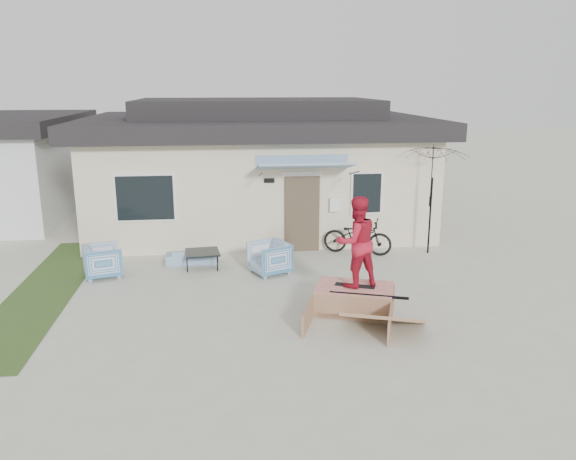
{
  "coord_description": "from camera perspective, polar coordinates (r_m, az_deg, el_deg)",
  "views": [
    {
      "loc": [
        -1.14,
        -10.68,
        4.54
      ],
      "look_at": [
        0.3,
        1.8,
        1.3
      ],
      "focal_mm": 35.56,
      "sensor_mm": 36.0,
      "label": 1
    }
  ],
  "objects": [
    {
      "name": "ground",
      "position": [
        11.66,
        -0.45,
        -8.45
      ],
      "size": [
        90.0,
        90.0,
        0.0
      ],
      "primitive_type": "plane",
      "color": "#B0B09F",
      "rests_on": "ground"
    },
    {
      "name": "skater",
      "position": [
        11.48,
        6.85,
        -1.03
      ],
      "size": [
        1.06,
        0.92,
        1.85
      ],
      "primitive_type": "imported",
      "rotation": [
        0.0,
        0.0,
        3.41
      ],
      "color": "#B5182E",
      "rests_on": "skateboard"
    },
    {
      "name": "house",
      "position": [
        18.88,
        -3.09,
        6.53
      ],
      "size": [
        10.8,
        8.49,
        4.1
      ],
      "color": "beige",
      "rests_on": "ground"
    },
    {
      "name": "loveseat",
      "position": [
        14.99,
        -9.62,
        -2.34
      ],
      "size": [
        1.33,
        0.42,
        0.52
      ],
      "primitive_type": "imported",
      "rotation": [
        0.0,
        0.0,
        3.17
      ],
      "color": "teal",
      "rests_on": "ground"
    },
    {
      "name": "skate_ramp",
      "position": [
        11.82,
        6.64,
        -6.87
      ],
      "size": [
        2.14,
        2.46,
        0.52
      ],
      "primitive_type": null,
      "rotation": [
        0.0,
        0.0,
        -0.34
      ],
      "color": "#8C6448",
      "rests_on": "ground"
    },
    {
      "name": "skateboard",
      "position": [
        11.77,
        6.71,
        -5.5
      ],
      "size": [
        0.83,
        0.51,
        0.05
      ],
      "primitive_type": "cube",
      "rotation": [
        0.0,
        0.0,
        -0.41
      ],
      "color": "black",
      "rests_on": "skate_ramp"
    },
    {
      "name": "patio_umbrella",
      "position": [
        15.8,
        14.17,
        3.85
      ],
      "size": [
        1.99,
        1.86,
        2.2
      ],
      "color": "black",
      "rests_on": "ground"
    },
    {
      "name": "bicycle",
      "position": [
        15.62,
        6.97,
        -0.25
      ],
      "size": [
        1.98,
        1.34,
        1.2
      ],
      "primitive_type": "imported",
      "rotation": [
        0.0,
        0.0,
        1.16
      ],
      "color": "black",
      "rests_on": "ground"
    },
    {
      "name": "grass_strip",
      "position": [
        14.06,
        -23.08,
        -5.56
      ],
      "size": [
        1.4,
        8.0,
        0.01
      ],
      "primitive_type": "cube",
      "color": "#2D441D",
      "rests_on": "ground"
    },
    {
      "name": "coffee_table",
      "position": [
        14.65,
        -8.52,
        -2.91
      ],
      "size": [
        0.92,
        0.92,
        0.41
      ],
      "primitive_type": "cube",
      "rotation": [
        0.0,
        0.0,
        0.11
      ],
      "color": "black",
      "rests_on": "ground"
    },
    {
      "name": "armchair_right",
      "position": [
        13.94,
        -1.87,
        -2.66
      ],
      "size": [
        1.07,
        1.1,
        0.88
      ],
      "primitive_type": "imported",
      "rotation": [
        0.0,
        0.0,
        -1.15
      ],
      "color": "teal",
      "rests_on": "ground"
    },
    {
      "name": "armchair_left",
      "position": [
        14.42,
        -18.04,
        -2.82
      ],
      "size": [
        1.0,
        1.03,
        0.87
      ],
      "primitive_type": "imported",
      "rotation": [
        0.0,
        0.0,
        1.86
      ],
      "color": "teal",
      "rests_on": "ground"
    }
  ]
}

